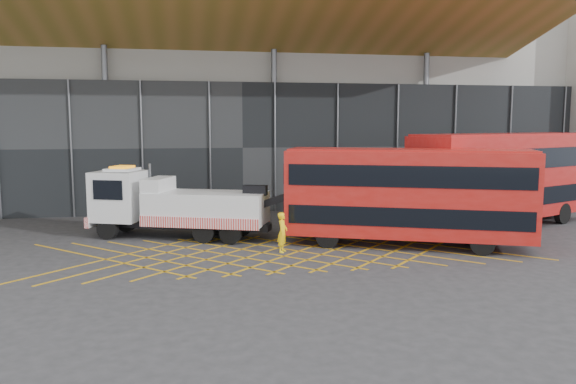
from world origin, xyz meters
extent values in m
plane|color=#2C2C2E|center=(0.00, 0.00, 0.00)|extent=(120.00, 120.00, 0.00)
cube|color=#C88F12|center=(-4.80, 0.00, 0.01)|extent=(7.16, 7.16, 0.01)
cube|color=#C88F12|center=(-4.80, 0.00, 0.01)|extent=(7.16, 7.16, 0.01)
cube|color=#C88F12|center=(-3.20, 0.00, 0.01)|extent=(7.16, 7.16, 0.01)
cube|color=#C88F12|center=(-3.20, 0.00, 0.01)|extent=(7.16, 7.16, 0.01)
cube|color=#C88F12|center=(-1.60, 0.00, 0.01)|extent=(7.16, 7.16, 0.01)
cube|color=#C88F12|center=(-1.60, 0.00, 0.01)|extent=(7.16, 7.16, 0.01)
cube|color=#C88F12|center=(0.00, 0.00, 0.01)|extent=(7.16, 7.16, 0.01)
cube|color=#C88F12|center=(0.00, 0.00, 0.01)|extent=(7.16, 7.16, 0.01)
cube|color=#C88F12|center=(1.60, 0.00, 0.01)|extent=(7.16, 7.16, 0.01)
cube|color=#C88F12|center=(1.60, 0.00, 0.01)|extent=(7.16, 7.16, 0.01)
cube|color=#C88F12|center=(3.20, 0.00, 0.01)|extent=(7.16, 7.16, 0.01)
cube|color=#C88F12|center=(3.20, 0.00, 0.01)|extent=(7.16, 7.16, 0.01)
cube|color=#C88F12|center=(4.80, 0.00, 0.01)|extent=(7.16, 7.16, 0.01)
cube|color=#C88F12|center=(4.80, 0.00, 0.01)|extent=(7.16, 7.16, 0.01)
cube|color=#C88F12|center=(6.40, 0.00, 0.01)|extent=(7.16, 7.16, 0.01)
cube|color=#C88F12|center=(6.40, 0.00, 0.01)|extent=(7.16, 7.16, 0.01)
cube|color=#C88F12|center=(8.00, 0.00, 0.01)|extent=(7.16, 7.16, 0.01)
cube|color=#C88F12|center=(8.00, 0.00, 0.01)|extent=(7.16, 7.16, 0.01)
cube|color=#C88F12|center=(9.60, 0.00, 0.01)|extent=(7.16, 7.16, 0.01)
cube|color=#C88F12|center=(9.60, 0.00, 0.01)|extent=(7.16, 7.16, 0.01)
cube|color=gray|center=(2.00, 19.00, 9.00)|extent=(55.00, 14.00, 18.00)
cube|color=black|center=(2.00, 11.70, 4.00)|extent=(55.00, 0.80, 8.00)
cube|color=olive|center=(0.00, 8.00, 11.50)|extent=(40.00, 11.93, 4.07)
cylinder|color=#595B60|center=(-6.00, 11.50, 5.00)|extent=(0.36, 0.36, 10.00)
cylinder|color=#595B60|center=(4.00, 11.50, 5.00)|extent=(0.36, 0.36, 10.00)
cylinder|color=#595B60|center=(14.00, 11.50, 5.00)|extent=(0.36, 0.36, 10.00)
cube|color=black|center=(-1.79, 3.88, 0.64)|extent=(8.47, 4.00, 0.32)
cube|color=white|center=(-4.71, 5.00, 1.98)|extent=(2.88, 2.94, 2.39)
cube|color=black|center=(-5.75, 5.40, 2.39)|extent=(0.77, 1.90, 1.01)
cube|color=red|center=(-5.78, 5.41, 0.78)|extent=(1.07, 2.31, 0.51)
cube|color=orange|center=(-4.53, 4.93, 3.38)|extent=(1.17, 1.33, 0.11)
cube|color=white|center=(-0.59, 3.41, 1.52)|extent=(6.14, 4.19, 1.47)
cube|color=red|center=(-1.01, 2.32, 0.96)|extent=(5.33, 2.10, 0.51)
cube|color=white|center=(-2.82, 4.27, 2.57)|extent=(1.65, 2.39, 0.64)
cube|color=black|center=(1.64, 2.55, 2.39)|extent=(1.19, 0.83, 0.46)
cube|color=black|center=(2.50, 2.22, 1.93)|extent=(1.99, 1.02, 0.99)
cylinder|color=black|center=(-5.22, 4.17, 0.51)|extent=(1.06, 0.66, 1.01)
cylinder|color=black|center=(-4.53, 5.97, 0.51)|extent=(1.06, 0.66, 1.01)
cylinder|color=black|center=(0.43, 1.98, 0.51)|extent=(1.06, 0.66, 1.01)
cylinder|color=black|center=(1.13, 3.78, 0.51)|extent=(1.06, 0.66, 1.01)
cylinder|color=#595B60|center=(-3.26, 5.43, 2.48)|extent=(0.13, 0.13, 2.02)
cube|color=#AD140F|center=(8.12, 0.05, 2.39)|extent=(10.80, 6.44, 3.77)
cube|color=black|center=(8.12, 0.05, 1.51)|extent=(10.43, 6.33, 0.83)
cube|color=black|center=(8.12, 0.05, 3.25)|extent=(10.43, 6.33, 0.92)
cube|color=black|center=(3.19, 2.14, 1.55)|extent=(0.90, 2.03, 1.26)
cube|color=black|center=(3.19, 2.14, 3.25)|extent=(0.90, 2.03, 0.92)
cube|color=yellow|center=(3.18, 2.15, 2.48)|extent=(0.73, 1.62, 0.34)
cube|color=#AD140F|center=(8.12, 0.05, 4.30)|extent=(10.53, 6.18, 0.12)
cylinder|color=black|center=(4.57, 0.38, 0.50)|extent=(1.04, 0.66, 1.01)
cylinder|color=black|center=(5.42, 2.38, 0.50)|extent=(1.04, 0.66, 1.01)
cylinder|color=black|center=(10.56, -2.16, 0.50)|extent=(1.04, 0.66, 1.01)
cylinder|color=black|center=(11.41, -0.16, 0.50)|extent=(1.04, 0.66, 1.01)
cube|color=#9E0F0C|center=(15.08, 3.68, 2.72)|extent=(12.26, 7.45, 4.29)
cube|color=black|center=(15.08, 3.68, 1.71)|extent=(11.84, 7.31, 0.94)
cube|color=black|center=(15.08, 3.68, 3.70)|extent=(11.84, 7.31, 1.05)
cube|color=black|center=(9.49, 1.23, 1.77)|extent=(1.05, 2.29, 1.44)
cube|color=black|center=(9.49, 1.23, 3.70)|extent=(1.05, 2.29, 1.05)
cube|color=yellow|center=(9.48, 1.23, 2.82)|extent=(0.85, 1.83, 0.39)
cube|color=#9E0F0C|center=(15.08, 3.68, 4.89)|extent=(11.95, 7.15, 0.13)
cylinder|color=black|center=(12.04, 0.97, 0.57)|extent=(1.19, 0.76, 1.15)
cylinder|color=black|center=(11.03, 3.28, 0.57)|extent=(1.19, 0.76, 1.15)
cylinder|color=black|center=(18.82, 3.94, 0.57)|extent=(1.19, 0.76, 1.15)
cylinder|color=black|center=(17.81, 6.25, 0.57)|extent=(1.19, 0.76, 1.15)
imported|color=yellow|center=(2.48, -0.01, 0.86)|extent=(0.63, 0.74, 1.72)
camera|label=1|loc=(-1.63, -23.19, 5.44)|focal=35.00mm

